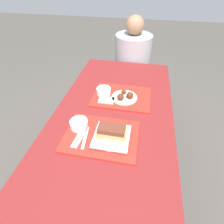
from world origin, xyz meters
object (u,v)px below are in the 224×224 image
(tray_far, at_px, (121,97))
(wings_plate_far, at_px, (125,96))
(bowl_coleslaw_near, at_px, (79,124))
(brisket_sandwich_plate, at_px, (112,134))
(person_seated_across, at_px, (133,55))
(tray_near, at_px, (101,136))
(bowl_coleslaw_far, at_px, (104,91))

(tray_far, xyz_separation_m, wings_plate_far, (0.03, -0.02, 0.02))
(tray_far, relative_size, bowl_coleslaw_near, 3.98)
(brisket_sandwich_plate, distance_m, wings_plate_far, 0.40)
(tray_far, relative_size, person_seated_across, 0.65)
(tray_near, distance_m, wings_plate_far, 0.40)
(bowl_coleslaw_near, distance_m, wings_plate_far, 0.42)
(tray_near, height_order, person_seated_across, person_seated_across)
(brisket_sandwich_plate, bearing_deg, bowl_coleslaw_far, 108.74)
(brisket_sandwich_plate, height_order, bowl_coleslaw_far, brisket_sandwich_plate)
(tray_far, xyz_separation_m, person_seated_across, (0.00, 0.85, -0.01))
(brisket_sandwich_plate, bearing_deg, tray_near, 175.21)
(tray_far, distance_m, bowl_coleslaw_near, 0.43)
(tray_far, relative_size, brisket_sandwich_plate, 2.11)
(wings_plate_far, height_order, person_seated_across, person_seated_across)
(tray_far, height_order, bowl_coleslaw_near, bowl_coleslaw_near)
(tray_far, distance_m, person_seated_across, 0.85)
(tray_near, distance_m, bowl_coleslaw_near, 0.16)
(bowl_coleslaw_far, bearing_deg, tray_near, -79.30)
(tray_far, bearing_deg, tray_near, -98.22)
(tray_near, distance_m, tray_far, 0.42)
(tray_near, relative_size, bowl_coleslaw_far, 3.98)
(bowl_coleslaw_near, xyz_separation_m, person_seated_across, (0.21, 1.22, -0.04))
(tray_near, bearing_deg, brisket_sandwich_plate, -4.79)
(brisket_sandwich_plate, distance_m, bowl_coleslaw_far, 0.45)
(wings_plate_far, bearing_deg, bowl_coleslaw_far, 169.39)
(wings_plate_far, bearing_deg, brisket_sandwich_plate, -93.23)
(tray_near, xyz_separation_m, brisket_sandwich_plate, (0.07, -0.01, 0.04))
(bowl_coleslaw_far, height_order, person_seated_across, person_seated_across)
(wings_plate_far, distance_m, person_seated_across, 0.87)
(bowl_coleslaw_near, height_order, wings_plate_far, wings_plate_far)
(wings_plate_far, bearing_deg, bowl_coleslaw_near, -124.16)
(brisket_sandwich_plate, xyz_separation_m, wings_plate_far, (0.02, 0.40, -0.01))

